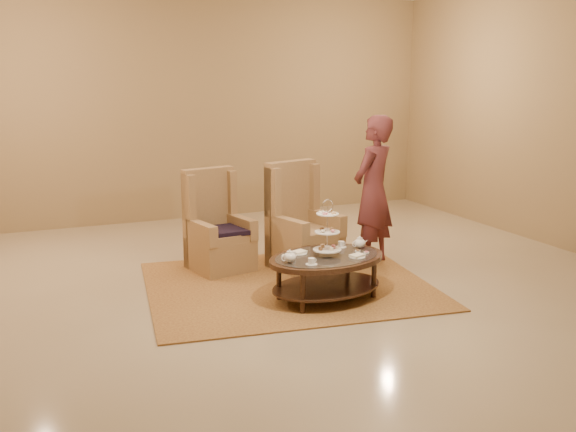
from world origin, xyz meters
name	(u,v)px	position (x,y,z in m)	size (l,w,h in m)	color
ground	(290,294)	(0.00, 0.00, 0.00)	(8.00, 8.00, 0.00)	tan
ceiling	(290,294)	(0.00, 0.00, 0.00)	(8.00, 8.00, 0.02)	beige
wall_back	(190,107)	(0.00, 4.00, 1.75)	(8.00, 0.04, 3.50)	#967B52
rug	(288,285)	(0.08, 0.25, 0.01)	(3.26, 2.82, 0.02)	#AB7F3C
tea_table	(327,264)	(0.28, -0.30, 0.38)	(1.36, 1.03, 1.04)	black
armchair_left	(217,236)	(-0.44, 1.15, 0.40)	(0.77, 0.78, 1.18)	#997348
armchair_right	(301,233)	(0.49, 0.83, 0.42)	(0.84, 0.86, 1.25)	#997348
person	(373,191)	(1.34, 0.64, 0.90)	(0.78, 0.71, 1.79)	brown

